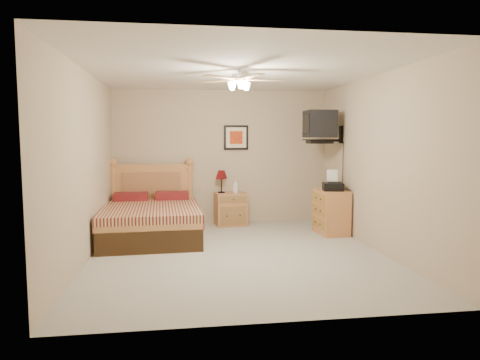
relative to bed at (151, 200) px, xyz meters
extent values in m
plane|color=#A19D91|center=(1.25, -1.12, -0.63)|extent=(4.50, 4.50, 0.00)
cube|color=white|center=(1.25, -1.12, 1.87)|extent=(4.00, 4.50, 0.04)
cube|color=tan|center=(1.25, 1.13, 0.62)|extent=(4.00, 0.04, 2.50)
cube|color=tan|center=(1.25, -3.37, 0.62)|extent=(4.00, 0.04, 2.50)
cube|color=tan|center=(-0.75, -1.12, 0.62)|extent=(0.04, 4.50, 2.50)
cube|color=tan|center=(3.25, -1.12, 0.62)|extent=(0.04, 4.50, 2.50)
cube|color=#AB6E46|center=(1.39, 0.88, -0.33)|extent=(0.60, 0.47, 0.60)
imported|color=white|center=(1.47, 0.84, 0.10)|extent=(0.12, 0.13, 0.26)
cube|color=black|center=(1.52, 1.11, 0.99)|extent=(0.46, 0.04, 0.46)
cube|color=#AC6A33|center=(2.98, -0.07, -0.26)|extent=(0.47, 0.65, 0.74)
imported|color=#AF9F8D|center=(2.97, 0.15, 0.12)|extent=(0.26, 0.29, 0.02)
imported|color=gray|center=(3.00, 0.15, 0.14)|extent=(0.23, 0.30, 0.02)
camera|label=1|loc=(0.47, -6.88, 0.97)|focal=32.00mm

